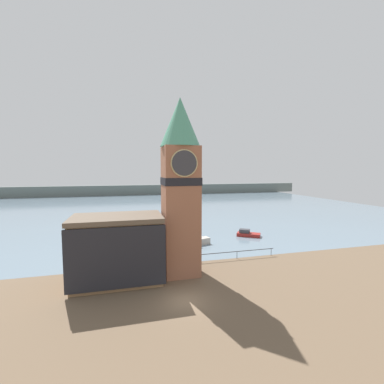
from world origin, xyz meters
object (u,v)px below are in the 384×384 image
object	(u,v)px
clock_tower	(180,182)
boat_near	(193,241)
pier_building	(118,249)
boat_far	(248,234)
mooring_bollard_near	(197,272)

from	to	relation	value
clock_tower	boat_near	distance (m)	15.66
pier_building	boat_near	world-z (taller)	pier_building
boat_near	boat_far	size ratio (longest dim) A/B	1.25
clock_tower	pier_building	world-z (taller)	clock_tower
pier_building	boat_near	size ratio (longest dim) A/B	1.75
mooring_bollard_near	boat_far	bearing A→B (deg)	46.38
boat_near	mooring_bollard_near	size ratio (longest dim) A/B	9.67
boat_far	mooring_bollard_near	world-z (taller)	boat_far
boat_far	mooring_bollard_near	size ratio (longest dim) A/B	7.72
boat_near	mooring_bollard_near	world-z (taller)	boat_near
pier_building	boat_near	xyz separation A→B (m)	(11.82, 11.28, -2.98)
pier_building	boat_near	bearing A→B (deg)	43.68
clock_tower	pier_building	distance (m)	10.51
clock_tower	boat_far	distance (m)	23.89
boat_near	mooring_bollard_near	distance (m)	12.08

